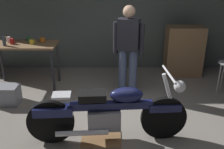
{
  "coord_description": "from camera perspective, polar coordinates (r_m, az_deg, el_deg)",
  "views": [
    {
      "loc": [
        -0.01,
        -3.13,
        2.23
      ],
      "look_at": [
        -0.02,
        0.7,
        0.65
      ],
      "focal_mm": 40.92,
      "sensor_mm": 36.0,
      "label": 1
    }
  ],
  "objects": [
    {
      "name": "mug_orange_travel",
      "position": [
        5.28,
        -15.23,
        7.55
      ],
      "size": [
        0.12,
        0.09,
        0.09
      ],
      "color": "orange",
      "rests_on": "workbench"
    },
    {
      "name": "motorcycle",
      "position": [
        3.48,
        -0.57,
        -8.35
      ],
      "size": [
        2.19,
        0.6,
        1.0
      ],
      "rotation": [
        0.0,
        0.0,
        0.06
      ],
      "color": "black",
      "rests_on": "ground_plane"
    },
    {
      "name": "mug_green_speckled",
      "position": [
        5.43,
        -18.04,
        7.66
      ],
      "size": [
        0.11,
        0.08,
        0.1
      ],
      "color": "#3D7F4C",
      "rests_on": "workbench"
    },
    {
      "name": "workbench",
      "position": [
        5.3,
        -19.01,
        5.37
      ],
      "size": [
        1.3,
        0.64,
        0.9
      ],
      "color": "#99724C",
      "rests_on": "ground_plane"
    },
    {
      "name": "drip_tray",
      "position": [
        3.73,
        -2.33,
        -14.19
      ],
      "size": [
        0.56,
        0.4,
        0.01
      ],
      "primitive_type": "cube",
      "color": "olive",
      "rests_on": "ground_plane"
    },
    {
      "name": "wooden_dresser",
      "position": [
        5.9,
        15.81,
        5.01
      ],
      "size": [
        0.8,
        0.47,
        1.1
      ],
      "color": "#99724C",
      "rests_on": "ground_plane"
    },
    {
      "name": "person_standing",
      "position": [
        4.66,
        3.77,
        6.11
      ],
      "size": [
        0.55,
        0.31,
        1.67
      ],
      "rotation": [
        0.0,
        0.0,
        2.87
      ],
      "color": "slate",
      "rests_on": "ground_plane"
    },
    {
      "name": "mug_brown_stoneware",
      "position": [
        5.6,
        -22.56,
        7.51
      ],
      "size": [
        0.12,
        0.08,
        0.11
      ],
      "color": "brown",
      "rests_on": "workbench"
    },
    {
      "name": "bottle",
      "position": [
        5.22,
        -22.88,
        6.98
      ],
      "size": [
        0.06,
        0.06,
        0.24
      ],
      "color": "#3F4C59",
      "rests_on": "workbench"
    },
    {
      "name": "mug_white_ceramic",
      "position": [
        5.45,
        -21.94,
        7.26
      ],
      "size": [
        0.11,
        0.08,
        0.11
      ],
      "color": "white",
      "rests_on": "workbench"
    },
    {
      "name": "back_wall",
      "position": [
        5.97,
        0.25,
        15.86
      ],
      "size": [
        8.0,
        0.12,
        3.1
      ],
      "primitive_type": "cube",
      "color": "#56605B",
      "rests_on": "ground_plane"
    },
    {
      "name": "storage_bin",
      "position": [
        4.91,
        -22.43,
        -4.21
      ],
      "size": [
        0.44,
        0.32,
        0.34
      ],
      "primitive_type": "cube",
      "color": "gray",
      "rests_on": "ground_plane"
    },
    {
      "name": "ground_plane",
      "position": [
        3.84,
        0.3,
        -13.04
      ],
      "size": [
        12.0,
        12.0,
        0.0
      ],
      "primitive_type": "plane",
      "color": "gray"
    },
    {
      "name": "mug_red_diner",
      "position": [
        5.3,
        -21.35,
        6.92
      ],
      "size": [
        0.11,
        0.07,
        0.1
      ],
      "color": "red",
      "rests_on": "workbench"
    },
    {
      "name": "mug_yellow_tall",
      "position": [
        5.18,
        -17.38,
        7.01
      ],
      "size": [
        0.12,
        0.08,
        0.09
      ],
      "color": "yellow",
      "rests_on": "workbench"
    }
  ]
}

